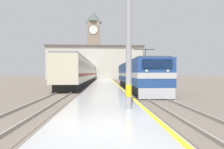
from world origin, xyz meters
TOP-DOWN VIEW (x-y plane):
  - ground_plane at (0.00, 30.00)m, footprint 200.00×200.00m
  - platform at (0.00, 25.00)m, footprint 4.15×140.00m
  - rail_track_near at (3.87, 25.00)m, footprint 2.83×140.00m
  - rail_track_far at (-3.96, 25.00)m, footprint 2.83×140.00m
  - locomotive_train at (3.87, 15.07)m, footprint 2.92×16.91m
  - passenger_train at (-3.96, 29.50)m, footprint 2.92×37.74m
  - catenary_mast at (1.24, 2.53)m, footprint 3.02×0.30m
  - clock_tower at (-3.72, 57.09)m, footprint 5.57×5.57m
  - station_building at (-2.74, 50.56)m, footprint 30.36×7.22m

SIDE VIEW (x-z plane):
  - ground_plane at x=0.00m, z-range 0.00..0.00m
  - rail_track_near at x=3.87m, z-range -0.05..0.11m
  - rail_track_far at x=-3.96m, z-range -0.05..0.11m
  - platform at x=0.00m, z-range 0.00..0.26m
  - locomotive_train at x=3.87m, z-range -0.44..3.92m
  - passenger_train at x=-3.96m, z-range 0.15..4.28m
  - catenary_mast at x=1.24m, z-range 0.24..8.85m
  - station_building at x=-2.74m, z-range 0.03..10.57m
  - clock_tower at x=-3.72m, z-range 0.87..25.00m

